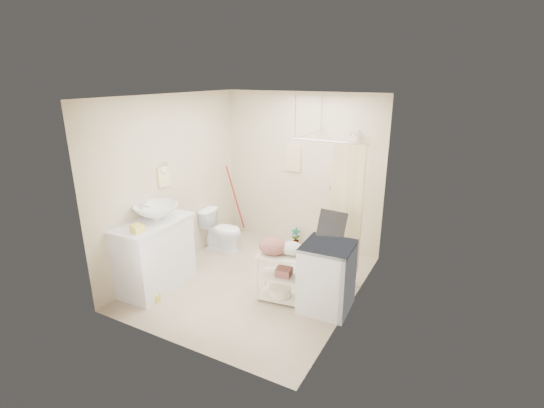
{
  "coord_description": "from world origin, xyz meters",
  "views": [
    {
      "loc": [
        2.6,
        -4.34,
        2.86
      ],
      "look_at": [
        0.15,
        0.25,
        1.14
      ],
      "focal_mm": 26.0,
      "sensor_mm": 36.0,
      "label": 1
    }
  ],
  "objects_px": {
    "washing_machine": "(327,277)",
    "laundry_rack": "(280,272)",
    "toilet": "(222,230)",
    "vanity": "(154,254)"
  },
  "relations": [
    {
      "from": "vanity",
      "to": "toilet",
      "type": "height_order",
      "value": "vanity"
    },
    {
      "from": "vanity",
      "to": "toilet",
      "type": "distance_m",
      "value": 1.46
    },
    {
      "from": "washing_machine",
      "to": "toilet",
      "type": "bearing_deg",
      "value": 155.99
    },
    {
      "from": "vanity",
      "to": "washing_machine",
      "type": "distance_m",
      "value": 2.38
    },
    {
      "from": "toilet",
      "to": "vanity",
      "type": "bearing_deg",
      "value": 172.66
    },
    {
      "from": "toilet",
      "to": "laundry_rack",
      "type": "xyz_separation_m",
      "value": [
        1.57,
        -0.94,
        0.04
      ]
    },
    {
      "from": "washing_machine",
      "to": "laundry_rack",
      "type": "height_order",
      "value": "washing_machine"
    },
    {
      "from": "laundry_rack",
      "to": "vanity",
      "type": "bearing_deg",
      "value": -171.21
    },
    {
      "from": "washing_machine",
      "to": "laundry_rack",
      "type": "bearing_deg",
      "value": -173.52
    },
    {
      "from": "toilet",
      "to": "laundry_rack",
      "type": "height_order",
      "value": "laundry_rack"
    }
  ]
}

